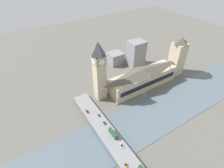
{
  "coord_description": "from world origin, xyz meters",
  "views": [
    {
      "loc": [
        -111.3,
        115.52,
        134.4
      ],
      "look_at": [
        18.21,
        33.84,
        17.41
      ],
      "focal_mm": 28.0,
      "sensor_mm": 36.0,
      "label": 1
    }
  ],
  "objects_px": {
    "double_decker_bus_mid": "(113,133)",
    "car_northbound_lead": "(87,111)",
    "clock_tower": "(99,70)",
    "car_southbound_mid": "(122,146)",
    "car_southbound_lead": "(105,123)",
    "car_northbound_tail": "(99,115)",
    "parliament_hall": "(143,78)",
    "road_bridge": "(109,136)",
    "victoria_tower": "(177,56)",
    "car_northbound_mid": "(126,165)"
  },
  "relations": [
    {
      "from": "car_northbound_mid",
      "to": "road_bridge",
      "type": "bearing_deg",
      "value": -7.01
    },
    {
      "from": "clock_tower",
      "to": "parliament_hall",
      "type": "bearing_deg",
      "value": -100.7
    },
    {
      "from": "road_bridge",
      "to": "double_decker_bus_mid",
      "type": "relative_size",
      "value": 11.21
    },
    {
      "from": "clock_tower",
      "to": "car_northbound_mid",
      "type": "xyz_separation_m",
      "value": [
        -83.78,
        24.98,
        -31.03
      ]
    },
    {
      "from": "clock_tower",
      "to": "car_southbound_mid",
      "type": "xyz_separation_m",
      "value": [
        -68.64,
        18.15,
        -31.08
      ]
    },
    {
      "from": "car_northbound_tail",
      "to": "car_southbound_mid",
      "type": "height_order",
      "value": "car_northbound_tail"
    },
    {
      "from": "car_northbound_tail",
      "to": "car_southbound_lead",
      "type": "bearing_deg",
      "value": 179.83
    },
    {
      "from": "parliament_hall",
      "to": "road_bridge",
      "type": "distance_m",
      "value": 87.51
    },
    {
      "from": "car_northbound_tail",
      "to": "victoria_tower",
      "type": "bearing_deg",
      "value": -81.7
    },
    {
      "from": "car_northbound_mid",
      "to": "car_southbound_lead",
      "type": "relative_size",
      "value": 0.93
    },
    {
      "from": "clock_tower",
      "to": "double_decker_bus_mid",
      "type": "height_order",
      "value": "clock_tower"
    },
    {
      "from": "double_decker_bus_mid",
      "to": "clock_tower",
      "type": "bearing_deg",
      "value": -18.31
    },
    {
      "from": "double_decker_bus_mid",
      "to": "car_northbound_mid",
      "type": "distance_m",
      "value": 29.3
    },
    {
      "from": "parliament_hall",
      "to": "road_bridge",
      "type": "relative_size",
      "value": 0.69
    },
    {
      "from": "double_decker_bus_mid",
      "to": "car_northbound_tail",
      "type": "relative_size",
      "value": 2.88
    },
    {
      "from": "clock_tower",
      "to": "victoria_tower",
      "type": "bearing_deg",
      "value": -95.24
    },
    {
      "from": "clock_tower",
      "to": "car_southbound_lead",
      "type": "height_order",
      "value": "clock_tower"
    },
    {
      "from": "car_northbound_mid",
      "to": "car_southbound_mid",
      "type": "distance_m",
      "value": 16.61
    },
    {
      "from": "car_southbound_mid",
      "to": "car_southbound_lead",
      "type": "bearing_deg",
      "value": -0.35
    },
    {
      "from": "victoria_tower",
      "to": "double_decker_bus_mid",
      "type": "height_order",
      "value": "victoria_tower"
    },
    {
      "from": "double_decker_bus_mid",
      "to": "car_southbound_mid",
      "type": "distance_m",
      "value": 13.47
    },
    {
      "from": "double_decker_bus_mid",
      "to": "car_northbound_tail",
      "type": "distance_m",
      "value": 26.64
    },
    {
      "from": "double_decker_bus_mid",
      "to": "car_northbound_mid",
      "type": "relative_size",
      "value": 2.97
    },
    {
      "from": "road_bridge",
      "to": "car_southbound_lead",
      "type": "xyz_separation_m",
      "value": [
        14.27,
        -3.38,
        1.62
      ]
    },
    {
      "from": "car_northbound_mid",
      "to": "car_southbound_lead",
      "type": "height_order",
      "value": "car_northbound_mid"
    },
    {
      "from": "parliament_hall",
      "to": "car_northbound_tail",
      "type": "height_order",
      "value": "parliament_hall"
    },
    {
      "from": "clock_tower",
      "to": "double_decker_bus_mid",
      "type": "relative_size",
      "value": 5.92
    },
    {
      "from": "road_bridge",
      "to": "car_northbound_mid",
      "type": "xyz_separation_m",
      "value": [
        -29.47,
        3.62,
        1.64
      ]
    },
    {
      "from": "clock_tower",
      "to": "car_southbound_lead",
      "type": "distance_m",
      "value": 53.76
    },
    {
      "from": "clock_tower",
      "to": "car_northbound_lead",
      "type": "xyz_separation_m",
      "value": [
        -17.85,
        25.36,
        -31.03
      ]
    },
    {
      "from": "car_southbound_lead",
      "to": "car_southbound_mid",
      "type": "xyz_separation_m",
      "value": [
        -28.61,
        0.17,
        -0.02
      ]
    },
    {
      "from": "parliament_hall",
      "to": "car_southbound_mid",
      "type": "xyz_separation_m",
      "value": [
        -58.5,
        71.81,
        -7.33
      ]
    },
    {
      "from": "parliament_hall",
      "to": "car_northbound_lead",
      "type": "xyz_separation_m",
      "value": [
        -7.71,
        79.02,
        -7.28
      ]
    },
    {
      "from": "clock_tower",
      "to": "car_southbound_lead",
      "type": "relative_size",
      "value": 16.43
    },
    {
      "from": "victoria_tower",
      "to": "car_southbound_mid",
      "type": "bearing_deg",
      "value": 114.58
    },
    {
      "from": "parliament_hall",
      "to": "car_southbound_lead",
      "type": "height_order",
      "value": "parliament_hall"
    },
    {
      "from": "car_northbound_tail",
      "to": "car_southbound_mid",
      "type": "relative_size",
      "value": 0.9
    },
    {
      "from": "double_decker_bus_mid",
      "to": "car_northbound_lead",
      "type": "distance_m",
      "value": 38.17
    },
    {
      "from": "road_bridge",
      "to": "car_southbound_mid",
      "type": "height_order",
      "value": "car_southbound_mid"
    },
    {
      "from": "parliament_hall",
      "to": "car_northbound_lead",
      "type": "height_order",
      "value": "parliament_hall"
    },
    {
      "from": "parliament_hall",
      "to": "double_decker_bus_mid",
      "type": "height_order",
      "value": "parliament_hall"
    },
    {
      "from": "parliament_hall",
      "to": "car_northbound_lead",
      "type": "bearing_deg",
      "value": 95.57
    },
    {
      "from": "parliament_hall",
      "to": "car_northbound_mid",
      "type": "relative_size",
      "value": 22.98
    },
    {
      "from": "car_southbound_lead",
      "to": "car_northbound_lead",
      "type": "bearing_deg",
      "value": 18.41
    },
    {
      "from": "victoria_tower",
      "to": "car_southbound_lead",
      "type": "xyz_separation_m",
      "value": [
        -29.95,
        127.84,
        -19.95
      ]
    },
    {
      "from": "clock_tower",
      "to": "double_decker_bus_mid",
      "type": "xyz_separation_m",
      "value": [
        -55.31,
        18.31,
        -29.14
      ]
    },
    {
      "from": "car_northbound_tail",
      "to": "clock_tower",
      "type": "bearing_deg",
      "value": -31.97
    },
    {
      "from": "car_northbound_lead",
      "to": "car_southbound_mid",
      "type": "height_order",
      "value": "car_northbound_lead"
    },
    {
      "from": "double_decker_bus_mid",
      "to": "car_southbound_mid",
      "type": "relative_size",
      "value": 2.59
    },
    {
      "from": "victoria_tower",
      "to": "car_northbound_mid",
      "type": "xyz_separation_m",
      "value": [
        -73.7,
        134.85,
        -19.93
      ]
    }
  ]
}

